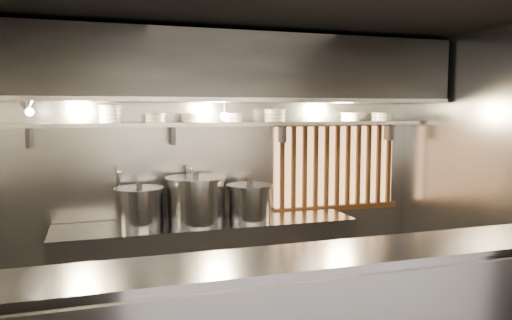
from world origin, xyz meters
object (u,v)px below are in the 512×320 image
pendant_bulb (225,116)px  stock_pot_mid (196,200)px  stock_pot_left (139,207)px  heat_lamp (26,105)px  stock_pot_right (250,202)px

pendant_bulb → stock_pot_mid: bearing=-167.3°
stock_pot_left → stock_pot_mid: size_ratio=0.77×
stock_pot_left → stock_pot_mid: bearing=-3.3°
heat_lamp → stock_pot_mid: 1.77m
pendant_bulb → stock_pot_left: pendant_bulb is taller
heat_lamp → pendant_bulb: size_ratio=1.87×
pendant_bulb → stock_pot_right: pendant_bulb is taller
pendant_bulb → heat_lamp: bearing=-169.0°
pendant_bulb → stock_pot_right: (0.23, -0.12, -0.88)m
stock_pot_mid → stock_pot_left: bearing=176.7°
heat_lamp → stock_pot_right: heat_lamp is taller
heat_lamp → pendant_bulb: bearing=11.0°
pendant_bulb → stock_pot_left: bearing=-177.4°
stock_pot_right → pendant_bulb: bearing=153.4°
pendant_bulb → stock_pot_left: size_ratio=0.35×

